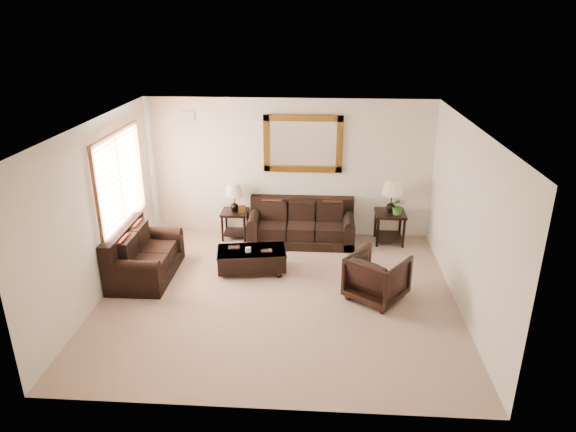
# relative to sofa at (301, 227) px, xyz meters

# --- Properties ---
(room) EXTENTS (5.51, 5.01, 2.71)m
(room) POSITION_rel_sofa_xyz_m (-0.27, -2.10, 1.05)
(room) COLOR #89715E
(room) RESTS_ON ground
(window) EXTENTS (0.07, 1.96, 1.66)m
(window) POSITION_rel_sofa_xyz_m (-2.97, -1.20, 1.25)
(window) COLOR white
(window) RESTS_ON room
(mirror) EXTENTS (1.50, 0.06, 1.10)m
(mirror) POSITION_rel_sofa_xyz_m (0.00, 0.37, 1.55)
(mirror) COLOR #4A250E
(mirror) RESTS_ON room
(air_vent) EXTENTS (0.25, 0.02, 0.18)m
(air_vent) POSITION_rel_sofa_xyz_m (-2.17, 0.38, 2.05)
(air_vent) COLOR #999999
(air_vent) RESTS_ON room
(sofa) EXTENTS (2.02, 0.87, 0.82)m
(sofa) POSITION_rel_sofa_xyz_m (0.00, 0.00, 0.00)
(sofa) COLOR black
(sofa) RESTS_ON room
(loveseat) EXTENTS (0.91, 1.53, 0.86)m
(loveseat) POSITION_rel_sofa_xyz_m (-2.60, -1.59, 0.02)
(loveseat) COLOR black
(loveseat) RESTS_ON room
(end_table_left) EXTENTS (0.51, 0.51, 1.12)m
(end_table_left) POSITION_rel_sofa_xyz_m (-1.31, 0.11, 0.43)
(end_table_left) COLOR black
(end_table_left) RESTS_ON room
(end_table_right) EXTENTS (0.57, 0.57, 1.25)m
(end_table_right) POSITION_rel_sofa_xyz_m (1.69, 0.08, 0.52)
(end_table_right) COLOR black
(end_table_right) RESTS_ON room
(coffee_table) EXTENTS (1.25, 0.80, 0.49)m
(coffee_table) POSITION_rel_sofa_xyz_m (-0.80, -1.30, -0.05)
(coffee_table) COLOR black
(coffee_table) RESTS_ON room
(armchair) EXTENTS (1.07, 1.06, 0.81)m
(armchair) POSITION_rel_sofa_xyz_m (1.25, -2.08, 0.11)
(armchair) COLOR black
(armchair) RESTS_ON floor
(potted_plant) EXTENTS (0.37, 0.40, 0.26)m
(potted_plant) POSITION_rel_sofa_xyz_m (1.82, -0.03, 0.45)
(potted_plant) COLOR #2C6021
(potted_plant) RESTS_ON end_table_right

